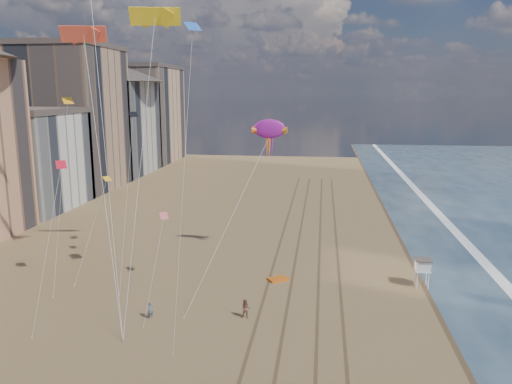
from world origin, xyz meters
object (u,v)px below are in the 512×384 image
Objects in this scene: lifeguard_stand at (423,266)px; kite_flyer_a at (150,310)px; grounded_kite at (278,279)px; show_kite at (269,129)px; kite_flyer_b at (246,309)px.

lifeguard_stand is 27.24m from kite_flyer_a.
kite_flyer_a is at bearing -167.00° from grounded_kite.
grounded_kite is 16.84m from show_kite.
kite_flyer_a is (-8.56, -17.42, -14.65)m from show_kite.
show_kite reaches higher than kite_flyer_a.
lifeguard_stand reaches higher than grounded_kite.
lifeguard_stand is at bearing -22.20° from show_kite.
show_kite is at bearing 71.36° from grounded_kite.
kite_flyer_b is (-16.73, -9.51, -1.43)m from lifeguard_stand.
grounded_kite is 9.66m from kite_flyer_b.
lifeguard_stand reaches higher than kite_flyer_b.
lifeguard_stand reaches higher than kite_flyer_a.
grounded_kite is at bearing 7.11° from kite_flyer_a.
lifeguard_stand is 14.87m from grounded_kite.
show_kite is 13.30× the size of kite_flyer_b.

